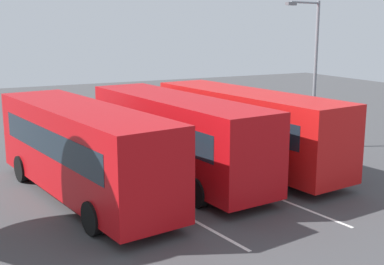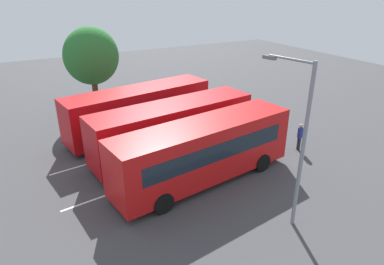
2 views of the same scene
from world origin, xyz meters
name	(u,v)px [view 1 (image 1 of 2)]	position (x,y,z in m)	size (l,w,h in m)	color
ground_plane	(174,179)	(0.00, 0.00, 0.00)	(67.89, 67.89, 0.00)	#424244
bus_far_left	(246,126)	(0.29, -3.44, 1.77)	(10.15, 3.68, 3.21)	red
bus_center_left	(176,134)	(0.17, -0.14, 1.77)	(10.13, 3.50, 3.21)	#B70C11
bus_center_right	(81,148)	(-0.49, 3.72, 1.77)	(10.17, 3.89, 3.21)	#B70C11
pedestrian	(172,118)	(7.18, -3.20, 1.02)	(0.39, 0.39, 1.73)	#232833
street_lamp	(313,65)	(1.80, -8.06, 4.05)	(0.67, 2.28, 6.99)	gray
lane_stripe_outer_left	(215,173)	(0.00, -1.81, 0.00)	(13.72, 0.12, 0.01)	silver
lane_stripe_inner_left	(131,186)	(0.00, 1.81, 0.00)	(13.72, 0.12, 0.01)	silver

